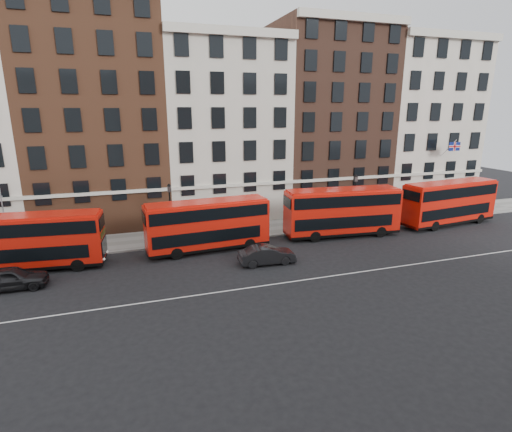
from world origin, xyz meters
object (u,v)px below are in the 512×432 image
object	(u,v)px
car_front	(267,255)
bus_b	(207,224)
bus_d	(449,202)
bus_c	(342,211)
car_rear	(11,278)
bus_a	(31,241)
traffic_light	(443,197)

from	to	relation	value
car_front	bus_b	bearing A→B (deg)	43.62
bus_b	bus_d	size ratio (longest dim) A/B	0.95
bus_c	car_rear	size ratio (longest dim) A/B	2.43
bus_b	car_rear	size ratio (longest dim) A/B	2.31
car_front	car_rear	bearing A→B (deg)	89.55
bus_a	traffic_light	bearing A→B (deg)	9.23
bus_c	car_rear	xyz separation A→B (m)	(-26.78, -3.29, -1.67)
bus_a	traffic_light	distance (m)	39.83
bus_c	car_front	xyz separation A→B (m)	(-9.01, -4.40, -1.71)
bus_c	bus_d	bearing A→B (deg)	5.23
bus_b	traffic_light	xyz separation A→B (m)	(26.51, 2.18, 0.12)
bus_d	car_front	distance (m)	22.00
bus_d	car_rear	distance (m)	39.43
bus_b	car_rear	bearing A→B (deg)	-170.99
bus_d	traffic_light	size ratio (longest dim) A/B	3.36
bus_c	car_rear	world-z (taller)	bus_c
bus_d	traffic_light	xyz separation A→B (m)	(1.27, 2.18, 0.02)
bus_a	traffic_light	xyz separation A→B (m)	(39.77, 2.17, 0.17)
car_front	bus_c	bearing A→B (deg)	-60.83
car_rear	bus_a	bearing A→B (deg)	-11.16
bus_c	car_rear	distance (m)	27.04
bus_c	car_front	world-z (taller)	bus_c
bus_b	car_rear	distance (m)	14.48
bus_a	car_rear	size ratio (longest dim) A/B	2.28
traffic_light	car_front	bearing A→B (deg)	-163.89
car_rear	traffic_light	xyz separation A→B (m)	(40.53, 5.46, 1.67)
bus_b	bus_a	bearing A→B (deg)	175.81
bus_b	car_front	xyz separation A→B (m)	(3.75, -4.40, -1.59)
bus_d	traffic_light	bearing A→B (deg)	53.21
bus_b	traffic_light	bearing A→B (deg)	0.53
bus_d	bus_c	bearing A→B (deg)	173.46
bus_c	bus_b	bearing A→B (deg)	-174.71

